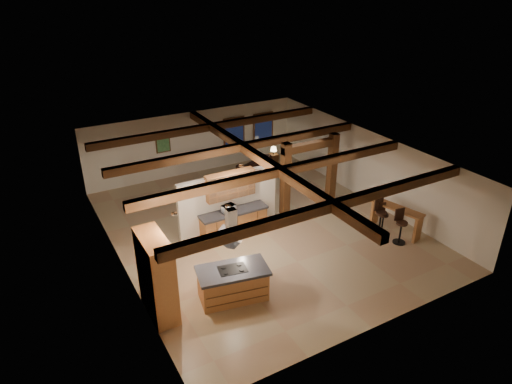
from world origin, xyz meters
TOP-DOWN VIEW (x-y plane):
  - ground at (0.00, 0.00)m, footprint 12.00×12.00m
  - room_walls at (0.00, 0.00)m, footprint 12.00×12.00m
  - ceiling_beams at (0.00, 0.00)m, footprint 10.00×12.00m
  - timber_posts at (2.50, 0.50)m, footprint 2.50×0.30m
  - partition_wall at (-1.00, 0.50)m, footprint 3.80×0.18m
  - pantry_cabinet at (-4.67, -2.60)m, footprint 0.67×1.60m
  - back_counter at (-1.00, 0.11)m, footprint 2.50×0.66m
  - upper_display_cabinet at (-1.00, 0.31)m, footprint 1.80×0.36m
  - range_hood at (-2.63, -3.05)m, footprint 1.10×1.10m
  - back_windows at (2.80, 5.93)m, footprint 2.70×0.07m
  - framed_art at (-1.50, 5.94)m, footprint 0.65×0.05m
  - recessed_cans at (-2.53, -1.93)m, footprint 3.16×2.46m
  - kitchen_island at (-2.63, -3.05)m, footprint 2.18×1.44m
  - dining_table at (-0.05, 2.45)m, footprint 2.04×1.57m
  - sofa at (2.61, 4.95)m, footprint 2.13×1.48m
  - microwave at (-1.19, 0.11)m, footprint 0.53×0.43m
  - bar_counter at (4.10, -2.64)m, footprint 0.94×1.98m
  - side_table at (3.67, 5.04)m, footprint 0.43×0.43m
  - table_lamp at (3.67, 5.04)m, footprint 0.31×0.31m
  - bar_stool_a at (3.73, -3.21)m, footprint 0.44×0.45m
  - bar_stool_b at (3.72, -2.36)m, footprint 0.38×0.40m
  - bar_stool_c at (3.62, -2.32)m, footprint 0.44×0.44m
  - dining_chairs at (-0.05, 2.45)m, footprint 2.05×2.05m

SIDE VIEW (x-z plane):
  - ground at x=0.00m, z-range 0.00..0.00m
  - side_table at x=3.67m, z-range 0.00..0.50m
  - sofa at x=2.61m, z-range 0.00..0.58m
  - dining_table at x=-0.05m, z-range 0.00..0.63m
  - back_counter at x=-1.00m, z-range 0.01..0.95m
  - kitchen_island at x=-2.63m, z-range 0.00..1.00m
  - dining_chairs at x=-0.05m, z-range 0.01..1.08m
  - bar_stool_b at x=3.72m, z-range 0.01..1.11m
  - bar_stool_a at x=3.73m, z-range 0.01..1.26m
  - bar_stool_c at x=3.62m, z-range 0.01..1.27m
  - bar_counter at x=4.10m, z-range 0.18..1.18m
  - table_lamp at x=3.67m, z-range 0.58..0.95m
  - microwave at x=-1.19m, z-range 0.94..1.20m
  - partition_wall at x=-1.00m, z-range 0.00..2.20m
  - pantry_cabinet at x=-4.67m, z-range 0.00..2.40m
  - back_windows at x=2.80m, z-range 0.65..2.35m
  - framed_art at x=-1.50m, z-range 1.27..2.12m
  - timber_posts at x=2.50m, z-range 0.31..3.21m
  - room_walls at x=0.00m, z-range -4.22..7.78m
  - range_hood at x=-2.63m, z-range 1.08..2.48m
  - upper_display_cabinet at x=-1.00m, z-range 1.37..2.33m
  - ceiling_beams at x=0.00m, z-range 2.62..2.90m
  - recessed_cans at x=-2.53m, z-range 2.85..2.89m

